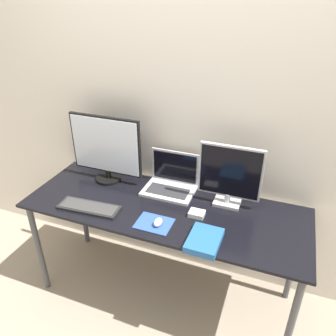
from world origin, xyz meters
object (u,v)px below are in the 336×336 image
monitor_left (106,148)px  mouse (158,222)px  book (204,240)px  power_brick (197,214)px  laptop (171,181)px  monitor_right (230,175)px  keyboard (89,207)px

monitor_left → mouse: monitor_left is taller
book → power_brick: bearing=116.1°
laptop → monitor_right: bearing=-6.8°
monitor_right → laptop: size_ratio=1.19×
monitor_right → keyboard: bearing=-155.8°
monitor_right → book: 0.45m
book → power_brick: size_ratio=2.49×
monitor_right → book: monitor_right is taller
keyboard → book: book is taller
monitor_left → laptop: monitor_left is taller
monitor_left → laptop: 0.50m
monitor_right → book: bearing=-95.3°
power_brick → mouse: bearing=-137.1°
laptop → power_brick: laptop is taller
laptop → keyboard: 0.57m
monitor_left → monitor_right: bearing=0.0°
laptop → book: 0.58m
laptop → book: size_ratio=1.48×
laptop → mouse: bearing=-80.4°
monitor_left → laptop: size_ratio=1.53×
book → power_brick: book is taller
monitor_left → power_brick: (0.71, -0.19, -0.23)m
monitor_right → power_brick: bearing=-127.8°
power_brick → monitor_left: bearing=165.3°
monitor_left → book: bearing=-26.4°
book → power_brick: 0.24m
monitor_left → monitor_right: (0.86, 0.00, -0.03)m
keyboard → mouse: mouse is taller
laptop → keyboard: size_ratio=0.85×
monitor_left → keyboard: size_ratio=1.29×
power_brick → book: bearing=-63.9°
book → monitor_right: bearing=84.7°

